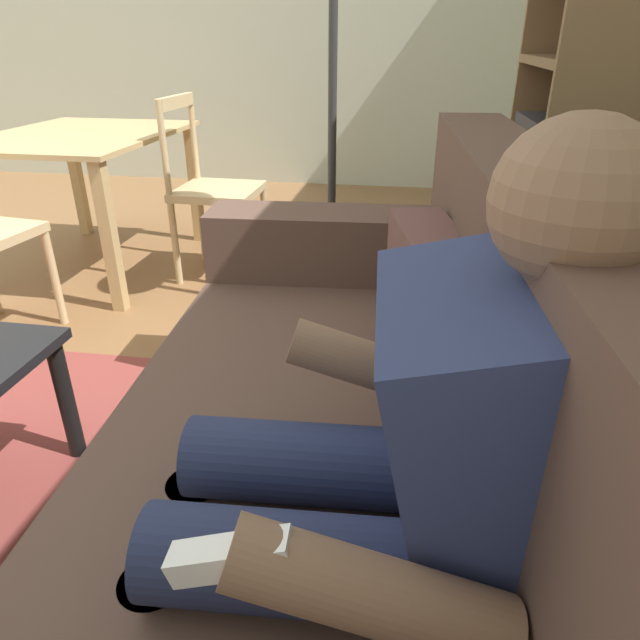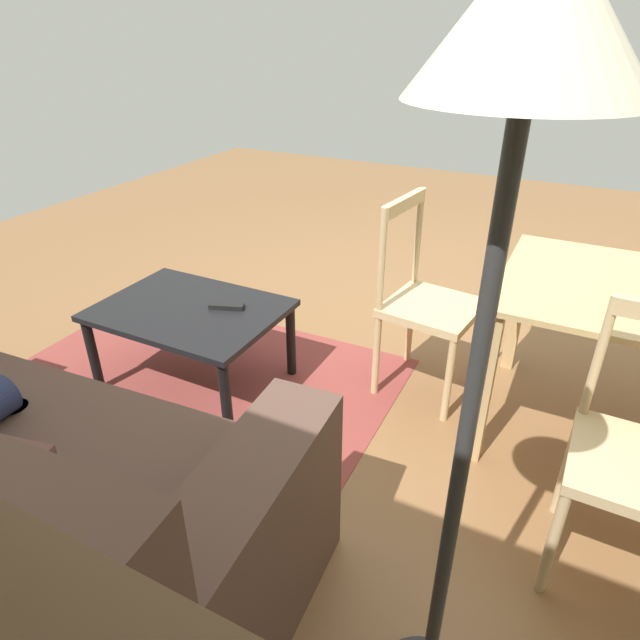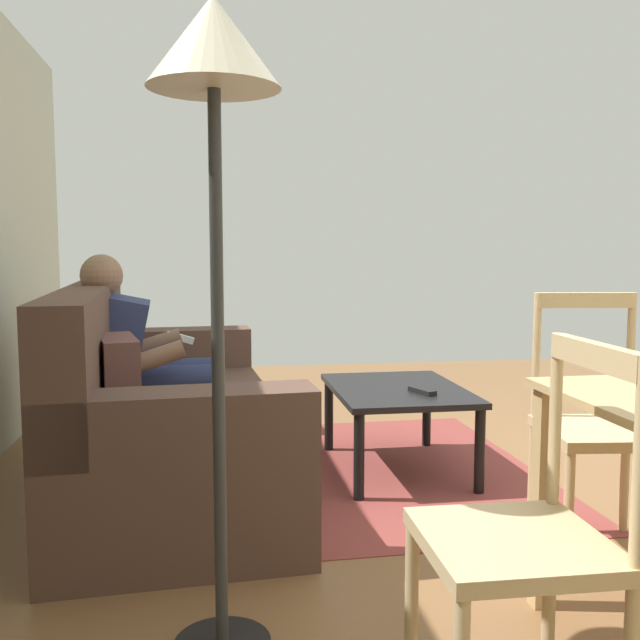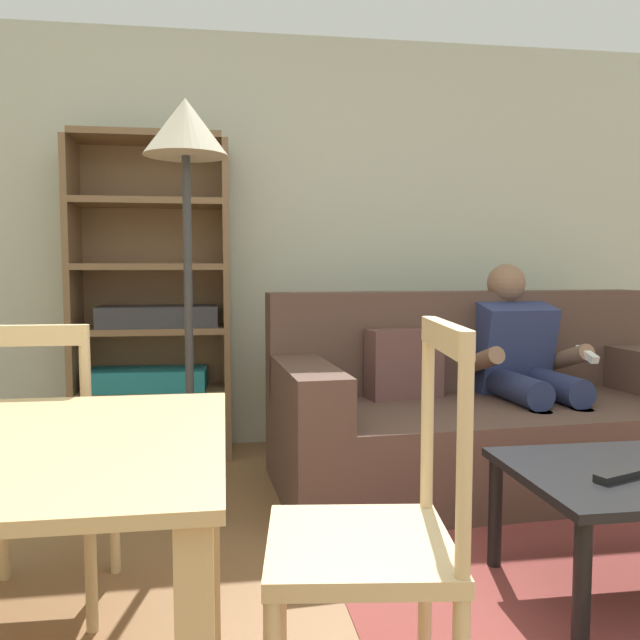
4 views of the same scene
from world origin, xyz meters
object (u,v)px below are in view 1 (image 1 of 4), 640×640
Objects in this scene: couch at (355,479)px; dining_table at (82,155)px; person_lounging at (380,472)px; bookshelf at (569,148)px; dining_chair_near_wall at (213,190)px.

couch is 1.87× the size of dining_table.
person_lounging is 0.95× the size of dining_table.
dining_table is at bearing -140.74° from person_lounging.
dining_chair_near_wall is (-0.18, -1.71, -0.30)m from bookshelf.
bookshelf reaches higher than couch.
dining_chair_near_wall is at bearing -154.28° from person_lounging.
couch is at bearing -22.80° from bookshelf.
bookshelf is 1.74m from dining_chair_near_wall.
bookshelf reaches higher than dining_chair_near_wall.
bookshelf is (-1.97, 0.67, 0.18)m from person_lounging.
dining_chair_near_wall is at bearing -152.86° from couch.
person_lounging reaches higher than couch.
person_lounging is 2.40m from dining_chair_near_wall.
person_lounging is 1.20× the size of dining_chair_near_wall.
dining_chair_near_wall is (-1.91, -0.98, 0.13)m from couch.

